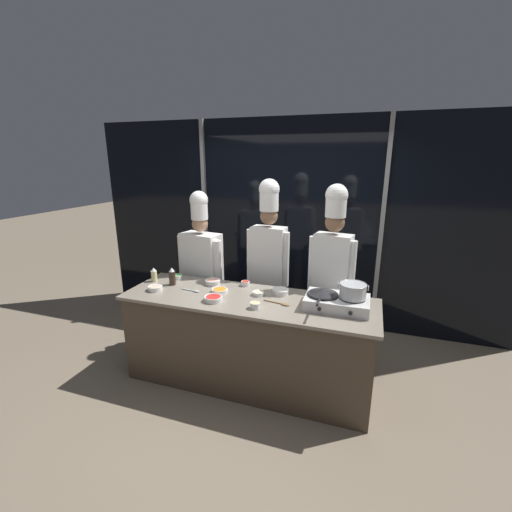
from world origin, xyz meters
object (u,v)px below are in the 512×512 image
object	(u,v)px
portable_stove	(337,302)
chef_line	(332,261)
squeeze_bottle_soy	(172,277)
prep_bowl_shrimp	(213,282)
serving_spoon_solid	(282,304)
prep_bowl_rice	(281,291)
prep_bowl_chili_flakes	(245,283)
prep_bowl_bell_pepper	(213,298)
frying_pan	(323,292)
chef_head	(201,261)
prep_bowl_scallions	(177,277)
prep_bowl_noodles	(258,293)
serving_spoon_slotted	(194,291)
squeeze_bottle_oil	(154,275)
chef_sous	(268,251)
prep_bowl_chicken	(155,288)
prep_bowl_ginger	(255,305)
prep_bowl_carrots	(220,290)
stock_pot	(353,290)

from	to	relation	value
portable_stove	chef_line	xyz separation A→B (m)	(-0.11, 0.52, 0.23)
squeeze_bottle_soy	prep_bowl_shrimp	world-z (taller)	squeeze_bottle_soy
prep_bowl_shrimp	serving_spoon_solid	xyz separation A→B (m)	(0.83, -0.27, -0.02)
prep_bowl_rice	prep_bowl_shrimp	bearing A→B (deg)	177.28
prep_bowl_chili_flakes	prep_bowl_bell_pepper	size ratio (longest dim) A/B	0.53
frying_pan	chef_head	world-z (taller)	chef_head
chef_head	chef_line	bearing A→B (deg)	-169.60
prep_bowl_shrimp	prep_bowl_scallions	world-z (taller)	prep_bowl_shrimp
chef_head	prep_bowl_chili_flakes	bearing A→B (deg)	168.83
prep_bowl_noodles	chef_head	bearing A→B (deg)	151.76
prep_bowl_chili_flakes	prep_bowl_shrimp	distance (m)	0.35
prep_bowl_scallions	serving_spoon_slotted	size ratio (longest dim) A/B	0.52
prep_bowl_scallions	squeeze_bottle_soy	bearing A→B (deg)	-74.43
prep_bowl_chili_flakes	chef_head	xyz separation A→B (m)	(-0.64, 0.25, 0.11)
squeeze_bottle_oil	chef_sous	xyz separation A→B (m)	(1.12, 0.56, 0.22)
portable_stove	chef_sous	distance (m)	1.07
portable_stove	squeeze_bottle_oil	size ratio (longest dim) A/B	3.62
squeeze_bottle_soy	prep_bowl_bell_pepper	bearing A→B (deg)	-23.07
chef_sous	chef_line	size ratio (longest dim) A/B	1.01
portable_stove	squeeze_bottle_oil	xyz separation A→B (m)	(-1.95, 0.07, 0.02)
portable_stove	squeeze_bottle_soy	xyz separation A→B (m)	(-1.70, 0.04, 0.03)
squeeze_bottle_soy	prep_bowl_chicken	size ratio (longest dim) A/B	1.31
prep_bowl_rice	prep_bowl_scallions	xyz separation A→B (m)	(-1.19, 0.06, -0.00)
prep_bowl_noodles	chef_sous	bearing A→B (deg)	96.96
prep_bowl_ginger	prep_bowl_scallions	bearing A→B (deg)	156.93
portable_stove	serving_spoon_solid	distance (m)	0.49
prep_bowl_carrots	prep_bowl_bell_pepper	distance (m)	0.22
prep_bowl_chicken	prep_bowl_ginger	xyz separation A→B (m)	(1.10, -0.09, 0.01)
prep_bowl_shrimp	prep_bowl_scallions	size ratio (longest dim) A/B	1.44
prep_bowl_scallions	prep_bowl_noodles	bearing A→B (deg)	-8.76
portable_stove	prep_bowl_bell_pepper	size ratio (longest dim) A/B	3.23
frying_pan	serving_spoon_slotted	world-z (taller)	frying_pan
frying_pan	chef_sous	distance (m)	0.95
prep_bowl_carrots	portable_stove	bearing A→B (deg)	-0.27
prep_bowl_chicken	squeeze_bottle_soy	bearing A→B (deg)	67.59
chef_sous	prep_bowl_scallions	bearing A→B (deg)	27.93
prep_bowl_carrots	serving_spoon_slotted	size ratio (longest dim) A/B	0.76
prep_bowl_chicken	chef_line	bearing A→B (deg)	21.84
chef_line	chef_head	bearing A→B (deg)	10.25
serving_spoon_solid	prep_bowl_chili_flakes	bearing A→B (deg)	144.63
prep_bowl_scallions	serving_spoon_slotted	bearing A→B (deg)	-37.43
prep_bowl_rice	chef_line	world-z (taller)	chef_line
prep_bowl_bell_pepper	chef_line	distance (m)	1.26
squeeze_bottle_soy	prep_bowl_rice	size ratio (longest dim) A/B	1.15
serving_spoon_slotted	chef_sous	size ratio (longest dim) A/B	0.11
prep_bowl_chili_flakes	prep_bowl_ginger	distance (m)	0.58
prep_bowl_scallions	prep_bowl_rice	bearing A→B (deg)	-2.68
stock_pot	prep_bowl_carrots	bearing A→B (deg)	179.77
prep_bowl_carrots	serving_spoon_slotted	xyz separation A→B (m)	(-0.26, -0.06, -0.01)
prep_bowl_shrimp	frying_pan	bearing A→B (deg)	-9.35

